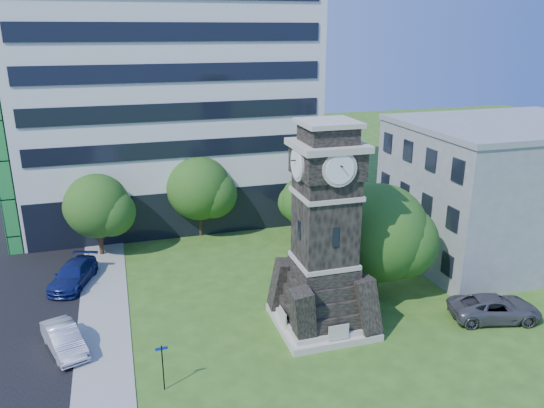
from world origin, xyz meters
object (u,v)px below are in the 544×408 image
object	(u,v)px
car_east_lot	(495,308)
car_street_mid	(64,339)
car_street_north	(73,275)
street_sign	(163,362)
park_bench	(313,320)
clock_tower	(324,243)

from	to	relation	value
car_east_lot	car_street_mid	bearing A→B (deg)	94.37
car_street_north	street_sign	bearing A→B (deg)	-50.98
car_street_mid	park_bench	bearing A→B (deg)	-26.48
car_street_north	park_bench	xyz separation A→B (m)	(13.82, -9.96, -0.23)
car_east_lot	street_sign	xyz separation A→B (m)	(-19.89, -1.01, 0.79)
clock_tower	car_street_north	bearing A→B (deg)	145.93
car_east_lot	park_bench	xyz separation A→B (m)	(-10.91, 2.23, -0.24)
clock_tower	car_east_lot	size ratio (longest dim) A/B	2.26
clock_tower	car_street_mid	size ratio (longest dim) A/B	2.84
clock_tower	car_east_lot	bearing A→B (deg)	-13.23
park_bench	clock_tower	bearing A→B (deg)	11.32
park_bench	street_sign	size ratio (longest dim) A/B	0.76
clock_tower	car_street_north	distance (m)	18.04
clock_tower	street_sign	distance (m)	10.88
car_street_north	park_bench	size ratio (longest dim) A/B	2.74
car_street_mid	street_sign	bearing A→B (deg)	-64.79
car_street_mid	car_street_north	size ratio (longest dim) A/B	0.84
clock_tower	car_street_mid	bearing A→B (deg)	174.07
car_east_lot	street_sign	world-z (taller)	street_sign
car_street_mid	car_east_lot	world-z (taller)	car_east_lot
street_sign	clock_tower	bearing A→B (deg)	16.51
car_east_lot	park_bench	bearing A→B (deg)	91.80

